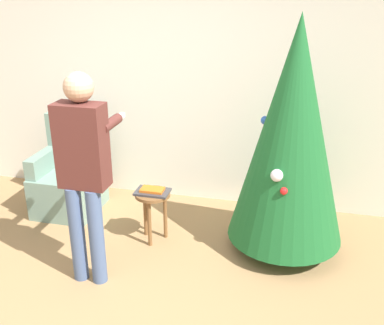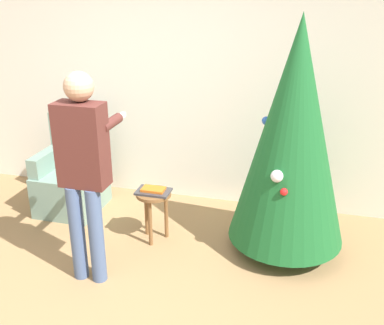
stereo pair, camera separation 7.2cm
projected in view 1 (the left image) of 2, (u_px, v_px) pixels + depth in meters
The scene contains 7 objects.
wall_back at pixel (178, 78), 4.70m from camera, with size 8.00×0.06×2.70m.
christmas_tree at pixel (292, 133), 3.75m from camera, with size 1.01×1.01×2.08m.
armchair at pixel (70, 178), 4.76m from camera, with size 0.61×0.65×1.00m.
person_standing at pixel (83, 163), 3.39m from camera, with size 0.39×0.57×1.69m.
side_stool at pixel (153, 203), 4.15m from camera, with size 0.33×0.33×0.49m.
laptop at pixel (152, 192), 4.11m from camera, with size 0.31×0.21×0.02m.
book at pixel (152, 190), 4.10m from camera, with size 0.21×0.13×0.02m.
Camera 1 is at (1.25, -2.29, 2.28)m, focal length 42.00 mm.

